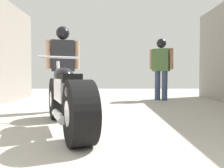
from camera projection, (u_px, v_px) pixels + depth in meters
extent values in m
plane|color=#A8A399|center=(120.00, 118.00, 3.68)|extent=(17.17, 17.17, 0.00)
cylinder|color=black|center=(59.00, 99.00, 3.61)|extent=(0.47, 0.71, 0.67)
cylinder|color=silver|center=(59.00, 99.00, 3.61)|extent=(0.33, 0.33, 0.25)
cylinder|color=black|center=(80.00, 113.00, 2.21)|extent=(0.47, 0.71, 0.67)
cylinder|color=silver|center=(80.00, 113.00, 2.21)|extent=(0.33, 0.33, 0.25)
cube|color=silver|center=(67.00, 90.00, 2.90)|extent=(0.47, 0.71, 0.29)
ellipsoid|color=black|center=(64.00, 76.00, 3.11)|extent=(0.45, 0.60, 0.23)
cube|color=black|center=(70.00, 78.00, 2.72)|extent=(0.39, 0.55, 0.10)
ellipsoid|color=black|center=(79.00, 92.00, 2.25)|extent=(0.42, 0.52, 0.25)
cylinder|color=silver|center=(60.00, 80.00, 3.56)|extent=(0.14, 0.26, 0.60)
cylinder|color=silver|center=(60.00, 57.00, 3.51)|extent=(0.61, 0.27, 0.04)
cylinder|color=silver|center=(59.00, 116.00, 2.57)|extent=(0.29, 0.57, 0.09)
cylinder|color=#384766|center=(69.00, 91.00, 4.42)|extent=(0.18, 0.18, 0.79)
cylinder|color=#384766|center=(59.00, 91.00, 4.37)|extent=(0.18, 0.18, 0.79)
cube|color=#2D2D33|center=(64.00, 56.00, 4.37)|extent=(0.48, 0.34, 0.61)
cylinder|color=tan|center=(78.00, 55.00, 4.43)|extent=(0.13, 0.13, 0.56)
cylinder|color=tan|center=(49.00, 54.00, 4.30)|extent=(0.13, 0.13, 0.56)
sphere|color=black|center=(64.00, 34.00, 4.35)|extent=(0.22, 0.22, 0.22)
sphere|color=black|center=(63.00, 33.00, 4.35)|extent=(0.26, 0.26, 0.26)
cylinder|color=#384766|center=(158.00, 86.00, 6.45)|extent=(0.22, 0.22, 0.84)
cylinder|color=#384766|center=(165.00, 86.00, 6.35)|extent=(0.22, 0.22, 0.84)
cube|color=#476638|center=(162.00, 60.00, 6.37)|extent=(0.53, 0.45, 0.64)
cylinder|color=#9E7051|center=(152.00, 59.00, 6.51)|extent=(0.16, 0.16, 0.59)
cylinder|color=#9E7051|center=(172.00, 59.00, 6.23)|extent=(0.16, 0.16, 0.59)
sphere|color=black|center=(162.00, 44.00, 6.35)|extent=(0.23, 0.23, 0.23)
sphere|color=black|center=(162.00, 43.00, 6.35)|extent=(0.27, 0.27, 0.27)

